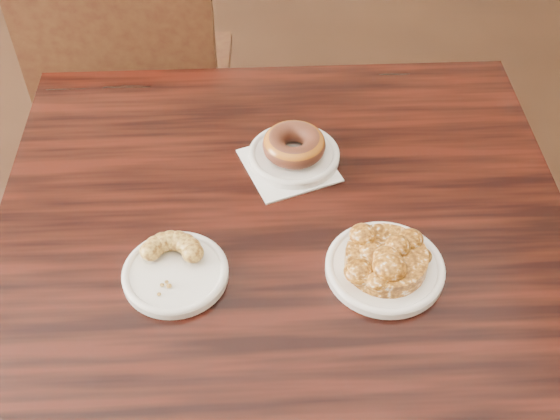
{
  "coord_description": "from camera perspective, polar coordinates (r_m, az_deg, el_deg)",
  "views": [
    {
      "loc": [
        0.06,
        -0.86,
        1.58
      ],
      "look_at": [
        0.15,
        -0.13,
        0.8
      ],
      "focal_mm": 45.0,
      "sensor_mm": 36.0,
      "label": 1
    }
  ],
  "objects": [
    {
      "name": "cafe_table",
      "position": [
        1.4,
        0.33,
        -12.56
      ],
      "size": [
        0.99,
        0.99,
        0.75
      ],
      "primitive_type": "cube",
      "rotation": [
        0.0,
        0.0,
        -0.07
      ],
      "color": "black",
      "rests_on": "floor"
    },
    {
      "name": "floor",
      "position": [
        1.8,
        -5.35,
        -15.03
      ],
      "size": [
        5.0,
        5.0,
        0.0
      ],
      "primitive_type": "plane",
      "color": "black",
      "rests_on": "ground"
    },
    {
      "name": "plate_cruller",
      "position": [
        1.06,
        -8.49,
        -5.15
      ],
      "size": [
        0.16,
        0.16,
        0.01
      ],
      "primitive_type": "cylinder",
      "color": "white",
      "rests_on": "cafe_table"
    },
    {
      "name": "plate_fritter",
      "position": [
        1.06,
        8.51,
        -4.7
      ],
      "size": [
        0.18,
        0.18,
        0.01
      ],
      "primitive_type": "cylinder",
      "color": "white",
      "rests_on": "cafe_table"
    },
    {
      "name": "chair_far",
      "position": [
        1.94,
        -10.95,
        10.08
      ],
      "size": [
        0.54,
        0.54,
        0.9
      ],
      "primitive_type": null,
      "rotation": [
        0.0,
        0.0,
        3.01
      ],
      "color": "black",
      "rests_on": "floor"
    },
    {
      "name": "plate_donut",
      "position": [
        1.22,
        1.13,
        4.45
      ],
      "size": [
        0.16,
        0.16,
        0.01
      ],
      "primitive_type": "cylinder",
      "color": "silver",
      "rests_on": "napkin"
    },
    {
      "name": "napkin",
      "position": [
        1.21,
        0.73,
        3.65
      ],
      "size": [
        0.18,
        0.18,
        0.0
      ],
      "primitive_type": "cube",
      "rotation": [
        0.0,
        0.0,
        0.28
      ],
      "color": "white",
      "rests_on": "cafe_table"
    },
    {
      "name": "glazed_donut",
      "position": [
        1.2,
        1.15,
        5.34
      ],
      "size": [
        0.11,
        0.11,
        0.04
      ],
      "primitive_type": "torus",
      "color": "#994E16",
      "rests_on": "plate_donut"
    },
    {
      "name": "apple_fritter",
      "position": [
        1.04,
        8.66,
        -3.8
      ],
      "size": [
        0.16,
        0.16,
        0.04
      ],
      "primitive_type": null,
      "color": "#492507",
      "rests_on": "plate_fritter"
    },
    {
      "name": "cruller_fragment",
      "position": [
        1.04,
        -8.62,
        -4.43
      ],
      "size": [
        0.11,
        0.11,
        0.03
      ],
      "primitive_type": null,
      "color": "#5C3812",
      "rests_on": "plate_cruller"
    }
  ]
}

